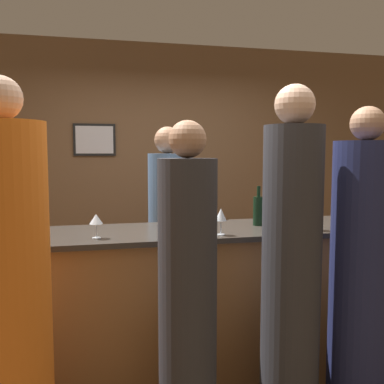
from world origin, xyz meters
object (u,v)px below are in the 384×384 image
at_px(bartender, 168,241).
at_px(guest_4, 291,274).
at_px(wine_bottle_0, 258,210).
at_px(guest_0, 188,298).
at_px(guest_1, 362,280).
at_px(guest_2, 8,302).

xyz_separation_m(bartender, guest_4, (0.46, -1.39, 0.08)).
distance_m(bartender, guest_4, 1.46).
bearing_deg(guest_4, wine_bottle_0, 82.51).
relative_size(guest_0, guest_1, 0.95).
relative_size(guest_0, guest_4, 0.90).
bearing_deg(bartender, wine_bottle_0, 130.72).
distance_m(bartender, guest_0, 1.37).
xyz_separation_m(bartender, guest_0, (-0.13, -1.37, -0.02)).
relative_size(guest_1, wine_bottle_0, 6.52).
xyz_separation_m(bartender, wine_bottle_0, (0.56, -0.65, 0.34)).
bearing_deg(guest_1, guest_0, 178.40).
height_order(bartender, guest_1, guest_1).
xyz_separation_m(guest_0, guest_1, (1.04, -0.03, 0.04)).
xyz_separation_m(bartender, guest_2, (-1.02, -1.43, 0.05)).
height_order(guest_1, wine_bottle_0, guest_1).
bearing_deg(guest_2, guest_4, 1.79).
relative_size(bartender, guest_0, 1.03).
xyz_separation_m(bartender, guest_1, (0.91, -1.39, 0.01)).
xyz_separation_m(guest_0, wine_bottle_0, (0.69, 0.72, 0.36)).
bearing_deg(guest_2, bartender, 54.54).
bearing_deg(guest_1, guest_2, -178.86).
xyz_separation_m(guest_1, wine_bottle_0, (-0.35, 0.75, 0.33)).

